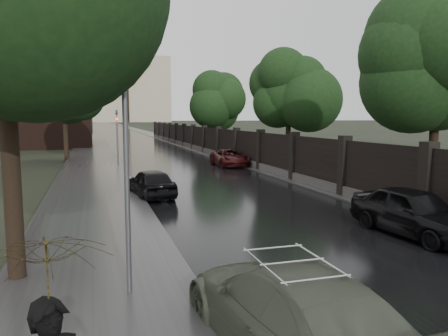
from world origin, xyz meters
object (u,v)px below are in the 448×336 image
(tree_left_far, at_px, (64,95))
(lamp_post, at_px, (126,162))
(tree_right_a, at_px, (437,81))
(hatchback_left, at_px, (151,183))
(volga_sedan, at_px, (291,312))
(tree_right_c, at_px, (219,104))
(traffic_light, at_px, (117,133))
(car_right_near, at_px, (414,212))
(tree_right_b, at_px, (289,97))
(pedestrian_umbrella, at_px, (49,291))
(car_right_far, at_px, (230,158))

(tree_left_far, relative_size, lamp_post, 1.45)
(tree_right_a, distance_m, hatchback_left, 12.64)
(volga_sedan, bearing_deg, tree_right_c, -109.89)
(volga_sedan, bearing_deg, traffic_light, -93.03)
(lamp_post, xyz_separation_m, volga_sedan, (2.10, -2.73, -1.97))
(traffic_light, distance_m, car_right_near, 22.55)
(volga_sedan, bearing_deg, tree_left_far, -86.65)
(lamp_post, bearing_deg, tree_right_b, 57.82)
(lamp_post, distance_m, traffic_light, 23.52)
(tree_right_a, bearing_deg, tree_right_b, 90.00)
(tree_right_b, xyz_separation_m, pedestrian_umbrella, (-13.88, -24.94, -2.89))
(tree_right_a, relative_size, lamp_post, 1.37)
(tree_right_c, bearing_deg, hatchback_left, -111.80)
(volga_sedan, xyz_separation_m, car_right_far, (6.70, 24.18, -0.09))
(car_right_near, distance_m, pedestrian_umbrella, 11.61)
(tree_right_b, height_order, traffic_light, tree_right_b)
(tree_right_c, distance_m, pedestrian_umbrella, 45.22)
(tree_right_c, height_order, pedestrian_umbrella, tree_right_c)
(tree_right_b, distance_m, car_right_far, 6.04)
(tree_right_b, height_order, lamp_post, tree_right_b)
(hatchback_left, relative_size, car_right_near, 0.88)
(tree_right_b, height_order, hatchback_left, tree_right_b)
(tree_left_far, height_order, car_right_far, tree_left_far)
(tree_right_b, relative_size, volga_sedan, 1.46)
(tree_left_far, relative_size, traffic_light, 1.85)
(tree_left_far, height_order, car_right_near, tree_left_far)
(tree_left_far, bearing_deg, tree_right_a, -54.83)
(lamp_post, height_order, traffic_light, lamp_post)
(traffic_light, height_order, car_right_far, traffic_light)
(tree_right_a, xyz_separation_m, volga_sedan, (-10.80, -9.23, -4.25))
(tree_right_a, xyz_separation_m, tree_right_c, (0.00, 32.00, 0.00))
(tree_left_far, distance_m, tree_right_a, 26.91)
(hatchback_left, relative_size, car_right_far, 0.85)
(tree_right_b, bearing_deg, car_right_far, 166.95)
(lamp_post, height_order, hatchback_left, lamp_post)
(volga_sedan, distance_m, car_right_far, 25.09)
(lamp_post, bearing_deg, hatchback_left, 80.49)
(car_right_near, xyz_separation_m, pedestrian_umbrella, (-9.41, -6.68, 1.33))
(volga_sedan, height_order, car_right_near, car_right_near)
(tree_right_b, relative_size, lamp_post, 1.37)
(tree_left_far, distance_m, car_right_near, 28.84)
(car_right_far, bearing_deg, hatchback_left, -122.73)
(traffic_light, bearing_deg, tree_right_b, -14.24)
(car_right_far, height_order, pedestrian_umbrella, pedestrian_umbrella)
(tree_right_b, distance_m, tree_right_c, 18.00)
(tree_right_b, relative_size, pedestrian_umbrella, 2.46)
(tree_right_b, distance_m, pedestrian_umbrella, 28.69)
(tree_left_far, distance_m, volga_sedan, 31.91)
(tree_right_a, height_order, volga_sedan, tree_right_a)
(tree_right_c, bearing_deg, car_right_near, -97.03)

